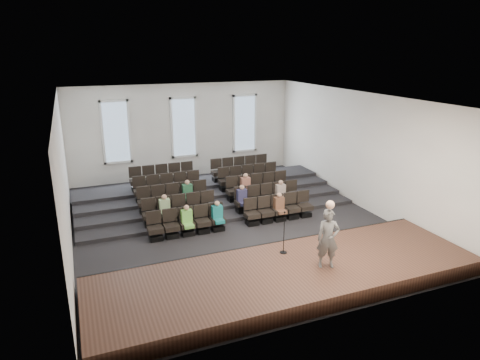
% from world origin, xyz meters
% --- Properties ---
extents(ground, '(14.00, 14.00, 0.00)m').
position_xyz_m(ground, '(0.00, 0.00, 0.00)').
color(ground, black).
rests_on(ground, ground).
extents(ceiling, '(12.00, 14.00, 0.02)m').
position_xyz_m(ceiling, '(0.00, 0.00, 5.01)').
color(ceiling, white).
rests_on(ceiling, ground).
extents(wall_back, '(12.00, 0.04, 5.00)m').
position_xyz_m(wall_back, '(0.00, 7.02, 2.50)').
color(wall_back, white).
rests_on(wall_back, ground).
extents(wall_front, '(12.00, 0.04, 5.00)m').
position_xyz_m(wall_front, '(0.00, -7.02, 2.50)').
color(wall_front, white).
rests_on(wall_front, ground).
extents(wall_left, '(0.04, 14.00, 5.00)m').
position_xyz_m(wall_left, '(-6.02, 0.00, 2.50)').
color(wall_left, white).
rests_on(wall_left, ground).
extents(wall_right, '(0.04, 14.00, 5.00)m').
position_xyz_m(wall_right, '(6.02, 0.00, 2.50)').
color(wall_right, white).
rests_on(wall_right, ground).
extents(stage, '(11.80, 3.60, 0.50)m').
position_xyz_m(stage, '(0.00, -5.10, 0.25)').
color(stage, '#482B1F').
rests_on(stage, ground).
extents(stage_lip, '(11.80, 0.06, 0.52)m').
position_xyz_m(stage_lip, '(0.00, -3.33, 0.25)').
color(stage_lip, black).
rests_on(stage_lip, ground).
extents(risers, '(11.80, 4.80, 0.60)m').
position_xyz_m(risers, '(0.00, 3.17, 0.20)').
color(risers, black).
rests_on(risers, ground).
extents(seating_rows, '(6.80, 4.70, 1.67)m').
position_xyz_m(seating_rows, '(-0.00, 1.54, 0.68)').
color(seating_rows, black).
rests_on(seating_rows, ground).
extents(windows, '(8.44, 0.10, 3.24)m').
position_xyz_m(windows, '(0.00, 6.95, 2.70)').
color(windows, white).
rests_on(windows, wall_back).
extents(audience, '(5.45, 2.64, 1.10)m').
position_xyz_m(audience, '(0.00, 0.32, 0.81)').
color(audience, '#74CA51').
rests_on(audience, seating_rows).
extents(speaker, '(0.77, 0.64, 1.81)m').
position_xyz_m(speaker, '(1.08, -5.40, 1.40)').
color(speaker, '#555351').
rests_on(speaker, stage).
extents(mic_stand, '(0.24, 0.24, 1.42)m').
position_xyz_m(mic_stand, '(0.29, -4.12, 0.92)').
color(mic_stand, black).
rests_on(mic_stand, stage).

